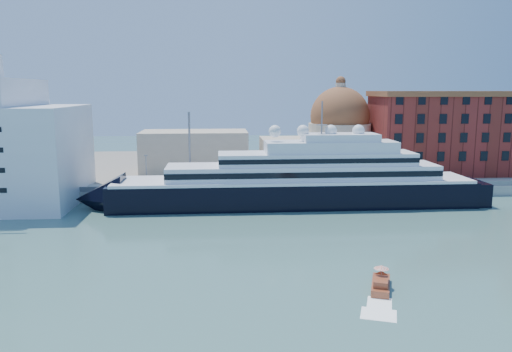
{
  "coord_description": "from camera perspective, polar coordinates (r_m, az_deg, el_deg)",
  "views": [
    {
      "loc": [
        -13.37,
        -84.85,
        25.51
      ],
      "look_at": [
        -5.44,
        18.0,
        7.69
      ],
      "focal_mm": 35.0,
      "sensor_mm": 36.0,
      "label": 1
    }
  ],
  "objects": [
    {
      "name": "land",
      "position": [
        162.27,
        0.37,
        1.11
      ],
      "size": [
        260.0,
        72.0,
        2.0
      ],
      "primitive_type": "cube",
      "color": "slate",
      "rests_on": "ground"
    },
    {
      "name": "warehouse",
      "position": [
        152.12,
        21.13,
        4.72
      ],
      "size": [
        43.0,
        19.0,
        23.25
      ],
      "color": "maroon",
      "rests_on": "land"
    },
    {
      "name": "superyacht",
      "position": [
        110.75,
        2.99,
        -1.06
      ],
      "size": [
        90.58,
        12.56,
        27.07
      ],
      "color": "black",
      "rests_on": "ground"
    },
    {
      "name": "ground",
      "position": [
        89.61,
        4.39,
        -6.77
      ],
      "size": [
        400.0,
        400.0,
        0.0
      ],
      "primitive_type": "plane",
      "color": "#37605C",
      "rests_on": "ground"
    },
    {
      "name": "lamp_posts",
      "position": [
        118.17,
        -4.03,
        2.15
      ],
      "size": [
        120.8,
        2.4,
        18.0
      ],
      "color": "slate",
      "rests_on": "quay"
    },
    {
      "name": "quay",
      "position": [
        122.04,
        1.97,
        -1.67
      ],
      "size": [
        180.0,
        10.0,
        2.5
      ],
      "primitive_type": "cube",
      "color": "gray",
      "rests_on": "ground"
    },
    {
      "name": "quay_fence",
      "position": [
        117.29,
        2.22,
        -1.22
      ],
      "size": [
        180.0,
        0.1,
        1.2
      ],
      "primitive_type": "cube",
      "color": "slate",
      "rests_on": "quay"
    },
    {
      "name": "water_taxi",
      "position": [
        67.94,
        14.07,
        -11.87
      ],
      "size": [
        4.37,
        7.06,
        3.18
      ],
      "rotation": [
        0.0,
        0.0,
        -0.35
      ],
      "color": "maroon",
      "rests_on": "ground"
    },
    {
      "name": "service_barge",
      "position": [
        113.95,
        -23.82,
        -3.6
      ],
      "size": [
        11.81,
        4.74,
        2.6
      ],
      "rotation": [
        0.0,
        0.0,
        0.08
      ],
      "color": "white",
      "rests_on": "ground"
    },
    {
      "name": "church",
      "position": [
        144.67,
        3.47,
        3.99
      ],
      "size": [
        66.0,
        18.0,
        25.5
      ],
      "color": "beige",
      "rests_on": "land"
    }
  ]
}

